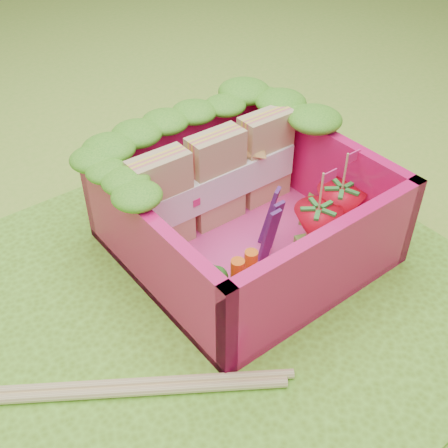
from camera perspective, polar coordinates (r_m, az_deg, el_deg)
ground at (r=3.07m, az=-0.39°, el=-6.66°), size 14.00×14.00×0.00m
placemat at (r=3.06m, az=-0.39°, el=-6.46°), size 2.60×2.60×0.03m
bento_floor at (r=3.26m, az=2.10°, el=-2.03°), size 1.30×1.30×0.05m
bento_box at (r=3.10m, az=2.21°, el=1.44°), size 1.30×1.30×0.55m
lettuce_ruffle at (r=3.21m, az=-2.82°, el=10.00°), size 1.43×0.77×0.11m
sandwich_stack at (r=3.24m, az=-0.72°, el=4.59°), size 1.07×0.19×0.58m
broccoli at (r=2.73m, az=-2.06°, el=-6.28°), size 0.34×0.34×0.25m
carrot_sticks at (r=2.83m, az=2.01°, el=-5.38°), size 0.19×0.11×0.29m
purple_wedges at (r=3.05m, az=4.72°, el=-0.21°), size 0.19×0.17×0.38m
strawberry_left at (r=3.15m, az=9.35°, el=-0.43°), size 0.27×0.27×0.51m
strawberry_right at (r=3.30m, az=11.60°, el=1.51°), size 0.28×0.28×0.52m
snap_peas at (r=3.32m, az=9.92°, el=-0.62°), size 0.56×0.60×0.05m
chopsticks at (r=2.74m, az=-20.06°, el=-15.91°), size 2.09×1.41×0.05m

